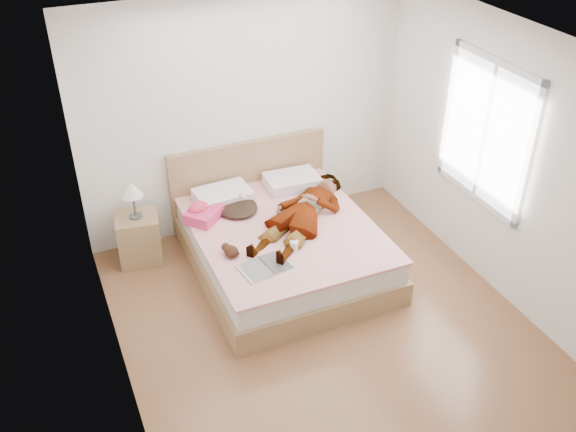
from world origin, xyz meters
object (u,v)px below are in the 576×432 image
(woman, at_px, (303,209))
(bed, at_px, (281,242))
(coffee_mug, at_px, (294,245))
(plush_toy, at_px, (230,251))
(phone, at_px, (243,196))
(magazine, at_px, (266,267))
(nightstand, at_px, (139,235))
(towel, at_px, (203,213))

(woman, xyz_separation_m, bed, (-0.24, 0.02, -0.35))
(coffee_mug, xyz_separation_m, plush_toy, (-0.59, 0.15, 0.01))
(phone, bearing_deg, magazine, -139.51)
(phone, bearing_deg, plush_toy, -159.54)
(woman, height_order, nightstand, nightstand)
(coffee_mug, bearing_deg, phone, 103.19)
(coffee_mug, relative_size, plush_toy, 0.58)
(phone, relative_size, towel, 0.19)
(woman, xyz_separation_m, coffee_mug, (-0.30, -0.46, -0.07))
(plush_toy, bearing_deg, woman, 19.39)
(towel, bearing_deg, woman, -22.85)
(phone, height_order, nightstand, nightstand)
(woman, height_order, plush_toy, woman)
(phone, xyz_separation_m, nightstand, (-1.07, 0.28, -0.37))
(towel, xyz_separation_m, nightstand, (-0.63, 0.28, -0.28))
(woman, relative_size, bed, 0.80)
(bed, height_order, towel, bed)
(woman, xyz_separation_m, magazine, (-0.65, -0.62, -0.10))
(plush_toy, relative_size, nightstand, 0.23)
(phone, distance_m, magazine, 1.04)
(woman, height_order, phone, woman)
(woman, relative_size, nightstand, 1.79)
(woman, distance_m, nightstand, 1.74)
(towel, bearing_deg, magazine, -74.19)
(phone, bearing_deg, coffee_mug, -117.77)
(towel, height_order, magazine, towel)
(bed, height_order, magazine, bed)
(nightstand, bearing_deg, coffee_mug, -41.89)
(bed, relative_size, nightstand, 2.23)
(woman, bearing_deg, plush_toy, -111.57)
(bed, xyz_separation_m, plush_toy, (-0.65, -0.33, 0.29))
(phone, distance_m, towel, 0.45)
(woman, xyz_separation_m, phone, (-0.50, 0.40, 0.05))
(towel, distance_m, plush_toy, 0.71)
(bed, distance_m, magazine, 0.80)
(phone, distance_m, coffee_mug, 0.89)
(bed, distance_m, towel, 0.86)
(phone, distance_m, bed, 0.61)
(towel, bearing_deg, plush_toy, -85.89)
(bed, bearing_deg, woman, -4.42)
(woman, bearing_deg, coffee_mug, -73.89)
(woman, bearing_deg, phone, -169.62)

